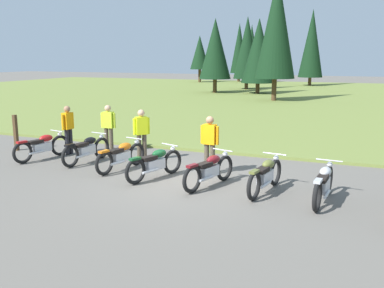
# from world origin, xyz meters

# --- Properties ---
(ground_plane) EXTENTS (140.00, 140.00, 0.00)m
(ground_plane) POSITION_xyz_m (0.00, 0.00, 0.00)
(ground_plane) COLOR #605B54
(grass_moorland) EXTENTS (80.00, 44.00, 0.10)m
(grass_moorland) POSITION_xyz_m (0.00, 25.46, 0.05)
(grass_moorland) COLOR olive
(grass_moorland) RESTS_ON ground
(forest_treeline) EXTENTS (40.39, 27.11, 9.21)m
(forest_treeline) POSITION_xyz_m (2.28, 31.83, 4.24)
(forest_treeline) COLOR #47331E
(forest_treeline) RESTS_ON ground
(motorcycle_red) EXTENTS (0.75, 2.06, 0.88)m
(motorcycle_red) POSITION_xyz_m (-5.25, 0.53, 0.44)
(motorcycle_red) COLOR black
(motorcycle_red) RESTS_ON ground
(motorcycle_black) EXTENTS (0.62, 2.10, 0.88)m
(motorcycle_black) POSITION_xyz_m (-3.63, 0.71, 0.44)
(motorcycle_black) COLOR black
(motorcycle_black) RESTS_ON ground
(motorcycle_orange) EXTENTS (0.66, 2.08, 0.88)m
(motorcycle_orange) POSITION_xyz_m (-2.15, 0.35, 0.44)
(motorcycle_orange) COLOR black
(motorcycle_orange) RESTS_ON ground
(motorcycle_british_green) EXTENTS (0.88, 2.02, 0.88)m
(motorcycle_british_green) POSITION_xyz_m (-0.80, -0.11, 0.44)
(motorcycle_british_green) COLOR black
(motorcycle_british_green) RESTS_ON ground
(motorcycle_maroon) EXTENTS (0.82, 2.04, 0.88)m
(motorcycle_maroon) POSITION_xyz_m (0.82, -0.22, 0.44)
(motorcycle_maroon) COLOR black
(motorcycle_maroon) RESTS_ON ground
(motorcycle_olive) EXTENTS (0.62, 2.09, 0.88)m
(motorcycle_olive) POSITION_xyz_m (2.27, -0.17, 0.44)
(motorcycle_olive) COLOR black
(motorcycle_olive) RESTS_ON ground
(motorcycle_silver) EXTENTS (0.62, 2.10, 0.88)m
(motorcycle_silver) POSITION_xyz_m (3.66, -0.38, 0.44)
(motorcycle_silver) COLOR black
(motorcycle_silver) RESTS_ON ground
(rider_with_back_turned) EXTENTS (0.41, 0.43, 1.67)m
(rider_with_back_turned) POSITION_xyz_m (-2.10, 1.51, 0.95)
(rider_with_back_turned) COLOR #4C4233
(rider_with_back_turned) RESTS_ON ground
(rider_in_hivis_vest) EXTENTS (0.55, 0.26, 1.67)m
(rider_in_hivis_vest) POSITION_xyz_m (-3.78, 2.21, 0.95)
(rider_in_hivis_vest) COLOR #4C4233
(rider_in_hivis_vest) RESTS_ON ground
(rider_checking_bike) EXTENTS (0.55, 0.24, 1.67)m
(rider_checking_bike) POSITION_xyz_m (0.43, 0.87, 0.95)
(rider_checking_bike) COLOR #4C4233
(rider_checking_bike) RESTS_ON ground
(rider_near_row_end) EXTENTS (0.24, 0.55, 1.67)m
(rider_near_row_end) POSITION_xyz_m (-4.92, 1.48, 0.95)
(rider_near_row_end) COLOR black
(rider_near_row_end) RESTS_ON ground
(trail_marker_post) EXTENTS (0.12, 0.12, 1.28)m
(trail_marker_post) POSITION_xyz_m (-7.06, 1.27, 0.64)
(trail_marker_post) COLOR #47331E
(trail_marker_post) RESTS_ON ground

